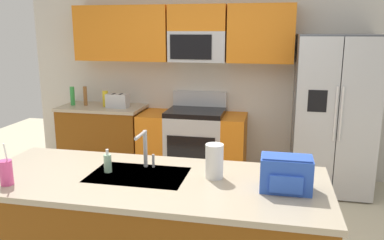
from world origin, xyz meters
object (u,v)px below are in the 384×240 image
object	(u,v)px
sink_faucet	(145,146)
drink_cup_pink	(6,172)
refrigerator	(333,115)
backpack	(286,173)
paper_towel_roll	(214,161)
pepper_mill	(85,96)
bottle_green	(72,96)
range_oven	(193,144)
toaster	(118,101)
bottle_yellow	(105,99)
soap_dispenser	(108,163)

from	to	relation	value
sink_faucet	drink_cup_pink	distance (m)	0.94
refrigerator	backpack	size ratio (longest dim) A/B	5.78
sink_faucet	paper_towel_roll	world-z (taller)	sink_faucet
refrigerator	pepper_mill	distance (m)	3.17
bottle_green	backpack	size ratio (longest dim) A/B	0.78
range_oven	paper_towel_roll	world-z (taller)	paper_towel_roll
toaster	paper_towel_roll	distance (m)	2.75
toaster	paper_towel_roll	world-z (taller)	paper_towel_roll
toaster	drink_cup_pink	distance (m)	2.64
pepper_mill	paper_towel_roll	world-z (taller)	pepper_mill
bottle_green	bottle_yellow	bearing A→B (deg)	0.46
paper_towel_roll	backpack	xyz separation A→B (m)	(0.48, -0.12, -0.00)
range_oven	soap_dispenser	world-z (taller)	range_oven
soap_dispenser	backpack	xyz separation A→B (m)	(1.24, -0.08, 0.05)
soap_dispenser	range_oven	bearing A→B (deg)	86.59
pepper_mill	toaster	bearing A→B (deg)	-5.93
toaster	paper_towel_roll	size ratio (longest dim) A/B	1.17
refrigerator	bottle_green	bearing A→B (deg)	179.10
sink_faucet	paper_towel_roll	bearing A→B (deg)	-9.43
toaster	drink_cup_pink	bearing A→B (deg)	-83.40
toaster	sink_faucet	world-z (taller)	sink_faucet
sink_faucet	backpack	world-z (taller)	sink_faucet
refrigerator	bottle_yellow	bearing A→B (deg)	178.88
sink_faucet	soap_dispenser	xyz separation A→B (m)	(-0.24, -0.13, -0.10)
sink_faucet	soap_dispenser	world-z (taller)	sink_faucet
drink_cup_pink	soap_dispenser	xyz separation A→B (m)	(0.56, 0.36, -0.02)
bottle_yellow	bottle_green	distance (m)	0.47
soap_dispenser	pepper_mill	bearing A→B (deg)	120.05
refrigerator	toaster	size ratio (longest dim) A/B	6.61
refrigerator	sink_faucet	size ratio (longest dim) A/B	6.56
toaster	sink_faucet	size ratio (longest dim) A/B	0.99
bottle_yellow	soap_dispenser	size ratio (longest dim) A/B	1.23
drink_cup_pink	paper_towel_roll	distance (m)	1.38
soap_dispenser	bottle_green	bearing A→B (deg)	123.44
refrigerator	bottle_yellow	size ratio (longest dim) A/B	8.87
toaster	bottle_green	distance (m)	0.66
pepper_mill	bottle_yellow	size ratio (longest dim) A/B	1.23
refrigerator	backpack	world-z (taller)	refrigerator
backpack	bottle_green	bearing A→B (deg)	139.29
bottle_green	backpack	xyz separation A→B (m)	(2.76, -2.38, -0.01)
range_oven	paper_towel_roll	size ratio (longest dim) A/B	5.67
bottle_green	pepper_mill	bearing A→B (deg)	5.41
toaster	pepper_mill	size ratio (longest dim) A/B	1.09
refrigerator	range_oven	bearing A→B (deg)	177.57
bottle_yellow	backpack	size ratio (longest dim) A/B	0.65
bottle_yellow	paper_towel_roll	bearing A→B (deg)	-51.26
pepper_mill	paper_towel_roll	bearing A→B (deg)	-47.15
bottle_green	paper_towel_roll	size ratio (longest dim) A/B	1.04
bottle_yellow	paper_towel_roll	size ratio (longest dim) A/B	0.87
backpack	toaster	bearing A→B (deg)	131.90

